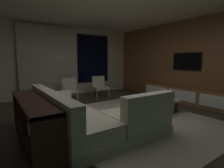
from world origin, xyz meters
name	(u,v)px	position (x,y,z in m)	size (l,w,h in m)	color
floor	(118,121)	(0.00, 0.00, 0.00)	(9.20, 9.20, 0.00)	#332B26
back_wall_with_window	(62,61)	(-0.06, 3.62, 1.34)	(6.60, 0.30, 2.70)	beige
media_wall	(196,61)	(3.06, 0.00, 1.35)	(0.12, 7.80, 2.70)	brown
area_rug	(133,119)	(0.35, -0.10, 0.01)	(3.20, 3.80, 0.01)	#ADA391
sectional_couch	(86,117)	(-0.86, -0.12, 0.29)	(1.98, 2.50, 0.82)	#B1A997
coffee_table	(150,104)	(1.20, 0.14, 0.19)	(1.16, 1.16, 0.36)	#38201B
book_stack_on_coffee_table	(151,96)	(1.32, 0.23, 0.41)	(0.28, 0.22, 0.09)	#94B598
accent_chair_near_window	(100,85)	(1.03, 2.58, 0.43)	(0.63, 0.64, 0.78)	#B2ADA0
accent_chair_by_curtain	(70,88)	(-0.15, 2.61, 0.43)	(0.68, 0.69, 0.78)	#B2ADA0
media_console	(187,96)	(2.77, 0.05, 0.25)	(0.46, 3.10, 0.52)	brown
mounted_tv	(186,61)	(2.95, 0.25, 1.35)	(0.05, 0.97, 0.57)	black
console_table_behind_couch	(33,119)	(-1.77, 0.01, 0.41)	(0.40, 2.10, 0.74)	#38201B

